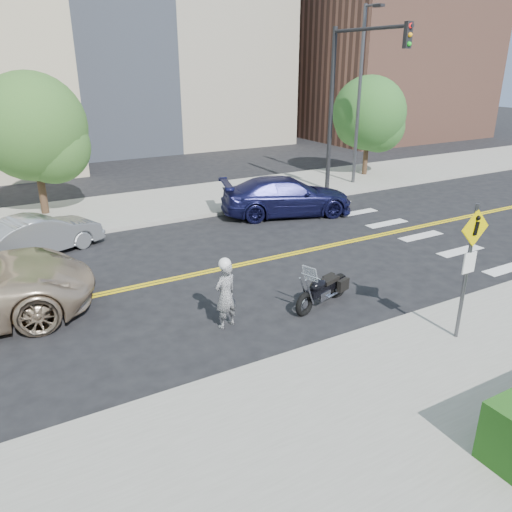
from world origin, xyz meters
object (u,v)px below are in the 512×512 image
object	(u,v)px
pedestrian_sign	(469,260)
motorcycle	(323,282)
parked_car_silver	(39,235)
parked_car_blue	(287,196)
motorcyclist	(226,293)

from	to	relation	value
pedestrian_sign	motorcycle	bearing A→B (deg)	116.09
motorcycle	parked_car_silver	size ratio (longest dim) A/B	0.52
pedestrian_sign	parked_car_blue	world-z (taller)	pedestrian_sign
motorcyclist	parked_car_silver	bearing A→B (deg)	-82.12
parked_car_silver	parked_car_blue	xyz separation A→B (m)	(9.22, -0.16, 0.12)
motorcyclist	parked_car_blue	bearing A→B (deg)	-146.74
motorcyclist	parked_car_silver	distance (m)	7.76
motorcycle	parked_car_blue	world-z (taller)	parked_car_blue
parked_car_silver	motorcycle	bearing A→B (deg)	-162.64
motorcyclist	parked_car_blue	distance (m)	9.32
pedestrian_sign	motorcyclist	xyz separation A→B (m)	(-4.06, 3.15, -1.11)
motorcycle	parked_car_blue	xyz separation A→B (m)	(3.55, 7.19, 0.15)
pedestrian_sign	motorcycle	world-z (taller)	pedestrian_sign
motorcyclist	parked_car_silver	size ratio (longest dim) A/B	0.44
pedestrian_sign	motorcyclist	world-z (taller)	pedestrian_sign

